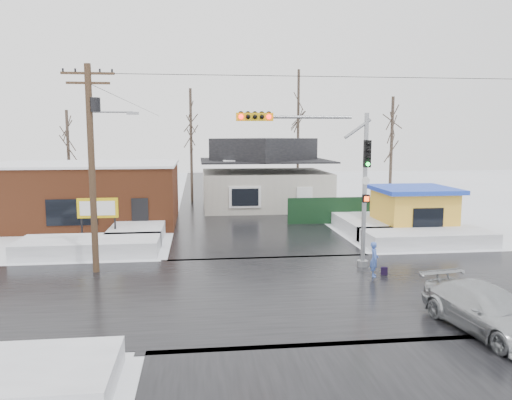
{
  "coord_description": "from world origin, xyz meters",
  "views": [
    {
      "loc": [
        -3.48,
        -18.61,
        6.09
      ],
      "look_at": [
        -0.78,
        4.37,
        3.0
      ],
      "focal_mm": 35.0,
      "sensor_mm": 36.0,
      "label": 1
    }
  ],
  "objects": [
    {
      "name": "utility_pole",
      "position": [
        -7.93,
        3.5,
        5.11
      ],
      "size": [
        3.15,
        0.44,
        9.0
      ],
      "color": "#382619",
      "rests_on": "ground"
    },
    {
      "name": "snowbank_nside_e",
      "position": [
        7.0,
        12.0,
        0.4
      ],
      "size": [
        3.0,
        8.0,
        0.8
      ],
      "primitive_type": "cube",
      "color": "white",
      "rests_on": "ground"
    },
    {
      "name": "tree_far_west",
      "position": [
        -14.0,
        24.0,
        6.36
      ],
      "size": [
        3.0,
        3.0,
        8.0
      ],
      "color": "#332821",
      "rests_on": "ground"
    },
    {
      "name": "kiosk",
      "position": [
        9.5,
        9.99,
        1.46
      ],
      "size": [
        4.6,
        4.6,
        2.88
      ],
      "color": "yellow",
      "rests_on": "ground"
    },
    {
      "name": "car",
      "position": [
        5.3,
        -4.8,
        0.69
      ],
      "size": [
        2.73,
        5.03,
        1.38
      ],
      "primitive_type": "imported",
      "rotation": [
        0.0,
        0.0,
        0.17
      ],
      "color": "#AFB3B6",
      "rests_on": "ground"
    },
    {
      "name": "road_ew",
      "position": [
        0.0,
        0.0,
        0.01
      ],
      "size": [
        120.0,
        10.0,
        0.02
      ],
      "primitive_type": "cube",
      "color": "black",
      "rests_on": "ground"
    },
    {
      "name": "tree_far_left",
      "position": [
        -4.0,
        26.0,
        7.95
      ],
      "size": [
        3.0,
        3.0,
        10.0
      ],
      "color": "#332821",
      "rests_on": "ground"
    },
    {
      "name": "snowbank_nside_w",
      "position": [
        -7.0,
        12.0,
        0.4
      ],
      "size": [
        3.0,
        8.0,
        0.8
      ],
      "primitive_type": "cube",
      "color": "white",
      "rests_on": "ground"
    },
    {
      "name": "snowbank_ne",
      "position": [
        9.0,
        7.0,
        0.4
      ],
      "size": [
        7.0,
        3.0,
        0.8
      ],
      "primitive_type": "cube",
      "color": "white",
      "rests_on": "ground"
    },
    {
      "name": "tree_far_mid",
      "position": [
        6.0,
        28.0,
        9.54
      ],
      "size": [
        3.0,
        3.0,
        12.0
      ],
      "color": "#332821",
      "rests_on": "ground"
    },
    {
      "name": "snowbank_nw",
      "position": [
        -9.0,
        7.0,
        0.4
      ],
      "size": [
        7.0,
        3.0,
        0.8
      ],
      "primitive_type": "cube",
      "color": "white",
      "rests_on": "ground"
    },
    {
      "name": "traffic_signal",
      "position": [
        2.43,
        2.97,
        4.54
      ],
      "size": [
        6.05,
        0.68,
        7.0
      ],
      "color": "gray",
      "rests_on": "ground"
    },
    {
      "name": "pedestrian",
      "position": [
        3.96,
        1.42,
        0.75
      ],
      "size": [
        0.5,
        0.63,
        1.5
      ],
      "primitive_type": "imported",
      "rotation": [
        0.0,
        0.0,
        1.28
      ],
      "color": "#4566C3",
      "rests_on": "ground"
    },
    {
      "name": "marquee_sign",
      "position": [
        -9.0,
        9.49,
        1.92
      ],
      "size": [
        2.2,
        0.21,
        2.55
      ],
      "color": "black",
      "rests_on": "ground"
    },
    {
      "name": "house",
      "position": [
        2.0,
        22.0,
        2.62
      ],
      "size": [
        10.4,
        8.4,
        5.76
      ],
      "color": "beige",
      "rests_on": "ground"
    },
    {
      "name": "road_ns",
      "position": [
        0.0,
        0.0,
        0.01
      ],
      "size": [
        10.0,
        120.0,
        0.02
      ],
      "primitive_type": "cube",
      "color": "black",
      "rests_on": "ground"
    },
    {
      "name": "ground",
      "position": [
        0.0,
        0.0,
        0.0
      ],
      "size": [
        120.0,
        120.0,
        0.0
      ],
      "primitive_type": "plane",
      "color": "white",
      "rests_on": "ground"
    },
    {
      "name": "shopping_bag",
      "position": [
        4.48,
        1.54,
        0.17
      ],
      "size": [
        0.3,
        0.18,
        0.35
      ],
      "primitive_type": "cube",
      "rotation": [
        0.0,
        0.0,
        -0.22
      ],
      "color": "black",
      "rests_on": "ground"
    },
    {
      "name": "fence",
      "position": [
        6.5,
        14.0,
        0.9
      ],
      "size": [
        8.0,
        0.12,
        1.8
      ],
      "primitive_type": "cube",
      "color": "black",
      "rests_on": "ground"
    },
    {
      "name": "brick_building",
      "position": [
        -11.0,
        15.99,
        2.08
      ],
      "size": [
        12.2,
        8.2,
        4.12
      ],
      "color": "brown",
      "rests_on": "ground"
    },
    {
      "name": "tree_far_right",
      "position": [
        12.0,
        20.0,
        7.16
      ],
      "size": [
        3.0,
        3.0,
        9.0
      ],
      "color": "#332821",
      "rests_on": "ground"
    }
  ]
}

